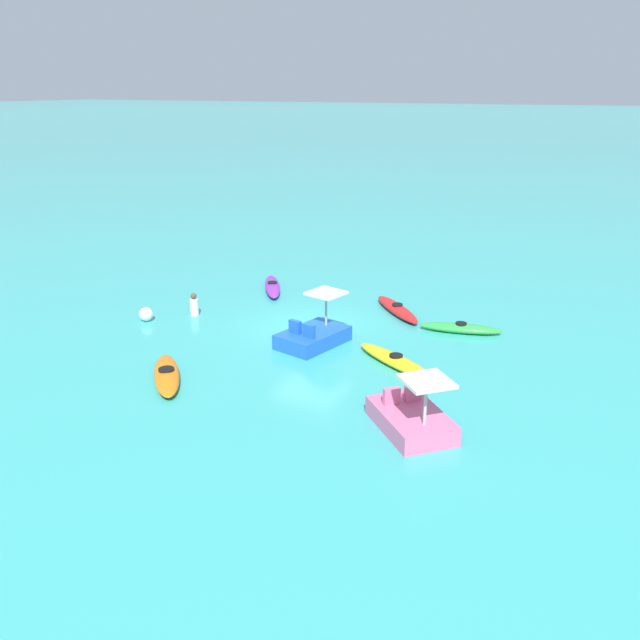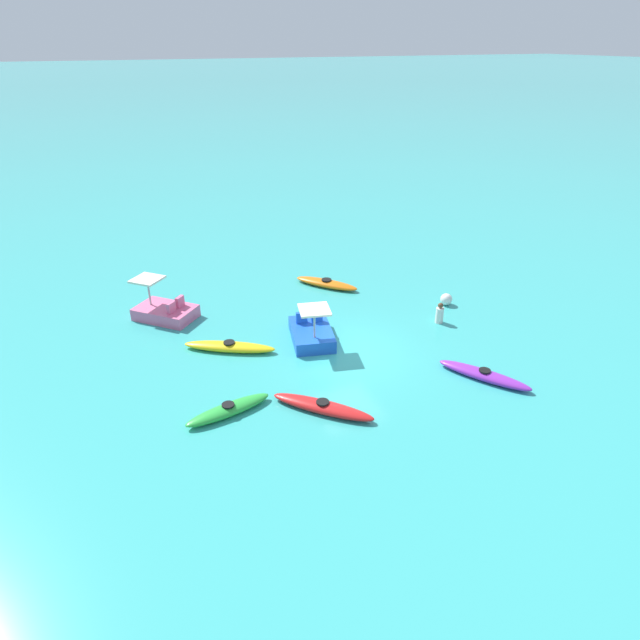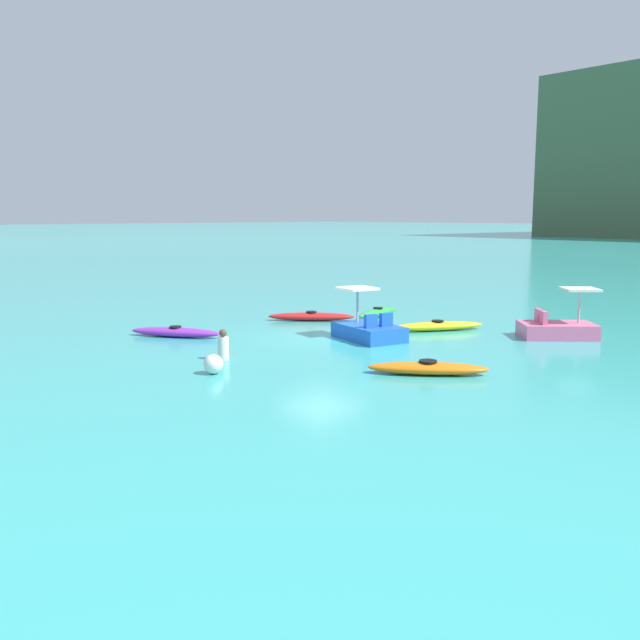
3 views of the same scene
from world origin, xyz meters
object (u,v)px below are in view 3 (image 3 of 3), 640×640
(pedal_boat_blue, at_px, (368,329))
(kayak_red, at_px, (311,317))
(pedal_boat_pink, at_px, (558,328))
(person_near_shore, at_px, (223,346))
(kayak_yellow, at_px, (438,326))
(buoy_white, at_px, (213,364))
(kayak_green, at_px, (378,312))
(kayak_purple, at_px, (176,332))
(kayak_orange, at_px, (428,368))

(pedal_boat_blue, bearing_deg, kayak_red, 161.08)
(pedal_boat_pink, bearing_deg, pedal_boat_blue, -131.24)
(pedal_boat_blue, relative_size, pedal_boat_pink, 0.97)
(pedal_boat_blue, height_order, person_near_shore, pedal_boat_blue)
(kayak_yellow, xyz_separation_m, buoy_white, (-0.00, -9.72, 0.10))
(pedal_boat_blue, xyz_separation_m, person_near_shore, (-0.75, -5.36, 0.05))
(kayak_yellow, xyz_separation_m, person_near_shore, (-1.28, -8.47, 0.22))
(kayak_green, bearing_deg, buoy_white, -70.76)
(kayak_yellow, relative_size, kayak_green, 1.14)
(kayak_yellow, height_order, kayak_purple, same)
(kayak_purple, bearing_deg, kayak_red, 84.20)
(kayak_purple, bearing_deg, buoy_white, -23.00)
(kayak_yellow, distance_m, kayak_green, 3.93)
(pedal_boat_blue, height_order, buoy_white, pedal_boat_blue)
(person_near_shore, bearing_deg, kayak_red, 117.47)
(kayak_yellow, xyz_separation_m, kayak_purple, (-5.42, -7.42, 0.00))
(kayak_orange, bearing_deg, buoy_white, -134.68)
(pedal_boat_pink, xyz_separation_m, person_near_shore, (-4.96, -10.17, 0.05))
(buoy_white, bearing_deg, kayak_orange, 45.32)
(pedal_boat_pink, bearing_deg, kayak_red, -158.64)
(kayak_orange, distance_m, pedal_boat_blue, 5.17)
(kayak_green, bearing_deg, kayak_red, -111.16)
(kayak_red, relative_size, buoy_white, 5.59)
(kayak_orange, distance_m, person_near_shore, 5.85)
(kayak_green, xyz_separation_m, person_near_shore, (2.50, -9.56, 0.22))
(kayak_red, relative_size, person_near_shore, 3.29)
(pedal_boat_blue, xyz_separation_m, pedal_boat_pink, (4.21, 4.81, 0.00))
(kayak_yellow, xyz_separation_m, kayak_red, (-4.83, -1.64, -0.00))
(pedal_boat_pink, bearing_deg, person_near_shore, -116.01)
(kayak_red, distance_m, person_near_shore, 7.71)
(pedal_boat_pink, bearing_deg, buoy_white, -107.89)
(kayak_orange, bearing_deg, kayak_green, 138.24)
(kayak_purple, distance_m, pedal_boat_blue, 6.52)
(buoy_white, bearing_deg, pedal_boat_blue, 94.55)
(kayak_green, bearing_deg, person_near_shore, -75.36)
(kayak_purple, height_order, pedal_boat_blue, pedal_boat_blue)
(pedal_boat_pink, distance_m, buoy_white, 12.00)
(kayak_orange, bearing_deg, person_near_shore, -152.47)
(kayak_purple, xyz_separation_m, buoy_white, (5.42, -2.30, 0.10))
(pedal_boat_pink, relative_size, person_near_shore, 3.14)
(kayak_red, height_order, pedal_boat_pink, pedal_boat_pink)
(kayak_green, relative_size, kayak_red, 1.01)
(pedal_boat_pink, bearing_deg, kayak_yellow, -155.30)
(kayak_purple, height_order, pedal_boat_pink, pedal_boat_pink)
(kayak_purple, xyz_separation_m, kayak_green, (1.64, 8.51, 0.00))
(kayak_yellow, height_order, person_near_shore, person_near_shore)
(kayak_purple, bearing_deg, pedal_boat_blue, 41.41)
(kayak_purple, height_order, kayak_green, same)
(kayak_green, bearing_deg, kayak_yellow, -16.13)
(kayak_orange, xyz_separation_m, kayak_red, (-8.74, 4.13, -0.00))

